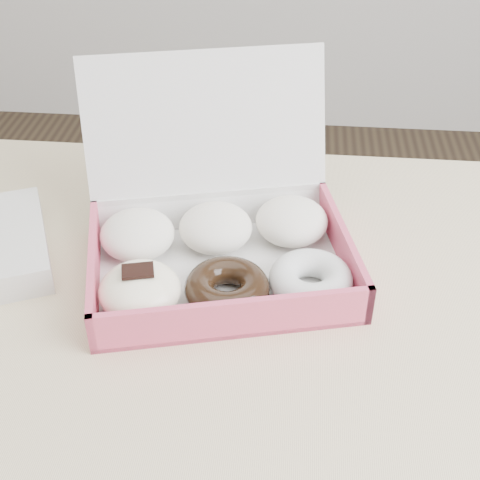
{
  "coord_description": "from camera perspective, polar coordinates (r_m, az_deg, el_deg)",
  "views": [
    {
      "loc": [
        0.01,
        -0.57,
        1.29
      ],
      "look_at": [
        -0.05,
        0.09,
        0.8
      ],
      "focal_mm": 50.0,
      "sensor_mm": 36.0,
      "label": 1
    }
  ],
  "objects": [
    {
      "name": "table",
      "position": [
        0.84,
        2.88,
        -10.78
      ],
      "size": [
        1.2,
        0.8,
        0.75
      ],
      "color": "tan",
      "rests_on": "ground"
    },
    {
      "name": "donut_box",
      "position": [
        0.84,
        -2.03,
        -0.15
      ],
      "size": [
        0.38,
        0.36,
        0.23
      ],
      "rotation": [
        0.0,
        0.0,
        0.24
      ],
      "color": "silver",
      "rests_on": "table"
    }
  ]
}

